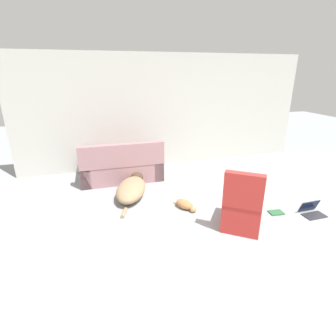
{
  "coord_description": "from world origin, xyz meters",
  "views": [
    {
      "loc": [
        -1.76,
        -2.32,
        2.18
      ],
      "look_at": [
        -0.49,
        1.97,
        0.51
      ],
      "focal_mm": 28.0,
      "sensor_mm": 36.0,
      "label": 1
    }
  ],
  "objects_px": {
    "cat": "(185,205)",
    "book_green": "(276,213)",
    "laptop_open": "(311,210)",
    "side_chair": "(243,208)",
    "dog": "(132,188)",
    "couch": "(121,167)"
  },
  "relations": [
    {
      "from": "couch",
      "to": "book_green",
      "type": "xyz_separation_m",
      "value": [
        2.22,
        -2.2,
        -0.25
      ]
    },
    {
      "from": "couch",
      "to": "cat",
      "type": "bearing_deg",
      "value": 118.36
    },
    {
      "from": "cat",
      "to": "laptop_open",
      "type": "bearing_deg",
      "value": 41.23
    },
    {
      "from": "dog",
      "to": "couch",
      "type": "bearing_deg",
      "value": 24.52
    },
    {
      "from": "dog",
      "to": "laptop_open",
      "type": "distance_m",
      "value": 3.06
    },
    {
      "from": "dog",
      "to": "side_chair",
      "type": "height_order",
      "value": "side_chair"
    },
    {
      "from": "dog",
      "to": "cat",
      "type": "bearing_deg",
      "value": -114.14
    },
    {
      "from": "couch",
      "to": "cat",
      "type": "height_order",
      "value": "couch"
    },
    {
      "from": "cat",
      "to": "laptop_open",
      "type": "xyz_separation_m",
      "value": [
        1.89,
        -0.74,
        -0.0
      ]
    },
    {
      "from": "laptop_open",
      "to": "side_chair",
      "type": "bearing_deg",
      "value": 179.23
    },
    {
      "from": "cat",
      "to": "couch",
      "type": "bearing_deg",
      "value": -179.71
    },
    {
      "from": "couch",
      "to": "side_chair",
      "type": "relative_size",
      "value": 1.8
    },
    {
      "from": "laptop_open",
      "to": "side_chair",
      "type": "relative_size",
      "value": 0.38
    },
    {
      "from": "cat",
      "to": "side_chair",
      "type": "height_order",
      "value": "side_chair"
    },
    {
      "from": "book_green",
      "to": "side_chair",
      "type": "height_order",
      "value": "side_chair"
    },
    {
      "from": "book_green",
      "to": "side_chair",
      "type": "distance_m",
      "value": 0.83
    },
    {
      "from": "laptop_open",
      "to": "side_chair",
      "type": "distance_m",
      "value": 1.3
    },
    {
      "from": "couch",
      "to": "cat",
      "type": "xyz_separation_m",
      "value": [
        0.85,
        -1.62,
        -0.19
      ]
    },
    {
      "from": "cat",
      "to": "book_green",
      "type": "relative_size",
      "value": 1.99
    },
    {
      "from": "book_green",
      "to": "cat",
      "type": "bearing_deg",
      "value": 157.32
    },
    {
      "from": "side_chair",
      "to": "book_green",
      "type": "bearing_deg",
      "value": -130.3
    },
    {
      "from": "cat",
      "to": "book_green",
      "type": "bearing_deg",
      "value": 39.92
    }
  ]
}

